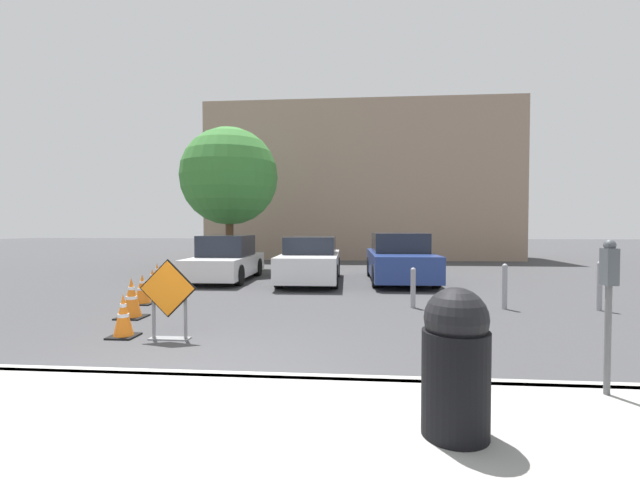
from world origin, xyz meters
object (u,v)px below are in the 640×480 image
traffic_cone_second (132,298)px  bollard_third (600,285)px  parked_car_third (399,259)px  road_closed_sign (168,297)px  traffic_cone_fifth (157,275)px  traffic_cone_third (142,290)px  bollard_second (505,285)px  trash_bin (456,361)px  traffic_cone_fourth (152,281)px  parking_meter (609,290)px  bollard_nearest (413,286)px  parked_car_nearest (226,260)px  traffic_cone_nearest (123,316)px  parked_car_second (311,261)px

traffic_cone_second → bollard_third: bollard_third is taller
traffic_cone_second → parked_car_third: size_ratio=0.17×
road_closed_sign → parked_car_third: parked_car_third is taller
road_closed_sign → parked_car_third: 8.73m
parked_car_third → traffic_cone_fifth: bearing=12.4°
traffic_cone_second → traffic_cone_third: traffic_cone_second is taller
parked_car_third → bollard_second: parked_car_third is taller
traffic_cone_fifth → trash_bin: 11.09m
traffic_cone_fourth → bollard_second: bearing=-9.7°
bollard_second → parking_meter: 5.22m
bollard_second → traffic_cone_fifth: bearing=163.2°
traffic_cone_fifth → bollard_third: (11.06, -2.75, 0.22)m
bollard_nearest → bollard_third: bearing=0.0°
traffic_cone_fifth → bollard_nearest: 7.67m
traffic_cone_third → parking_meter: bearing=-34.5°
parked_car_nearest → bollard_third: 10.42m
traffic_cone_fourth → parking_meter: 10.31m
trash_bin → bollard_third: 7.49m
road_closed_sign → traffic_cone_nearest: bearing=172.9°
parked_car_nearest → trash_bin: (5.09, -10.47, 0.06)m
parked_car_second → bollard_second: (4.65, -4.10, -0.16)m
traffic_cone_fourth → parked_car_nearest: 3.14m
traffic_cone_fourth → traffic_cone_second: bearing=-70.6°
road_closed_sign → traffic_cone_fourth: bearing=118.9°
parked_car_second → traffic_cone_fourth: bearing=32.3°
traffic_cone_third → bollard_third: bollard_third is taller
bollard_third → bollard_second: bearing=180.0°
traffic_cone_nearest → bollard_nearest: size_ratio=0.79×
traffic_cone_fifth → parked_car_third: 7.54m
road_closed_sign → parked_car_second: bearing=78.2°
traffic_cone_second → parking_meter: bearing=-27.8°
traffic_cone_third → trash_bin: size_ratio=0.58×
traffic_cone_nearest → traffic_cone_fifth: (-2.17, 5.69, -0.00)m
traffic_cone_fifth → trash_bin: bearing=-52.9°
parked_car_second → bollard_nearest: size_ratio=5.12×
traffic_cone_fifth → bollard_nearest: (7.16, -2.75, 0.13)m
road_closed_sign → traffic_cone_fifth: road_closed_sign is taller
parked_car_nearest → parked_car_second: (2.86, -0.28, 0.01)m
traffic_cone_nearest → trash_bin: (4.52, -3.15, 0.39)m
traffic_cone_nearest → parked_car_third: size_ratio=0.15×
traffic_cone_second → parked_car_nearest: (0.06, 5.91, 0.29)m
traffic_cone_fifth → bollard_third: bearing=-14.0°
road_closed_sign → parked_car_nearest: 7.54m
traffic_cone_fifth → bollard_second: size_ratio=0.70×
road_closed_sign → trash_bin: (3.72, -3.05, 0.05)m
traffic_cone_nearest → parked_car_nearest: size_ratio=0.17×
bollard_third → parked_car_nearest: bearing=155.1°
parked_car_second → bollard_third: 7.77m
road_closed_sign → bollard_third: (8.09, 3.03, -0.13)m
traffic_cone_nearest → parked_car_nearest: bearing=94.4°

